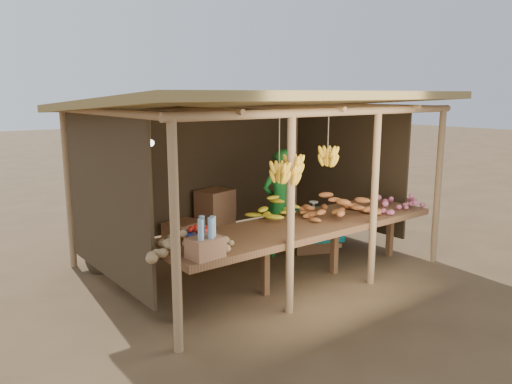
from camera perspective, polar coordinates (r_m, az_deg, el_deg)
ground at (r=7.24m, az=-0.00°, el=-8.18°), size 60.00×60.00×0.00m
stall_structure at (r=6.90m, az=-0.71°, el=7.24°), size 4.70×3.50×2.43m
counter at (r=6.33m, az=5.31°, el=-4.09°), size 3.90×1.05×0.80m
potato_heap at (r=5.16m, az=-8.17°, el=-4.87°), size 0.97×0.59×0.37m
sweet_potato_heap at (r=6.68m, az=9.27°, el=-1.24°), size 1.03×0.69×0.36m
onion_heap at (r=7.28m, az=16.07°, el=-0.51°), size 0.98×0.75×0.36m
banana_pile at (r=6.55m, az=2.64°, el=-1.40°), size 0.70×0.51×0.35m
tomato_basin at (r=5.49m, az=-6.52°, el=-5.02°), size 0.34×0.34×0.18m
bottle_box at (r=4.98m, az=-5.85°, el=-5.71°), size 0.35×0.28×0.42m
vendor at (r=7.42m, az=2.82°, el=-1.22°), size 0.66×0.51×1.61m
tarp_crate at (r=7.81m, az=6.30°, el=-4.24°), size 0.85×0.81×0.80m
carton_stack at (r=8.01m, az=-5.84°, el=-3.47°), size 1.23×0.56×0.86m
burlap_sacks at (r=7.27m, az=-15.75°, el=-6.34°), size 0.86×0.45×0.61m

